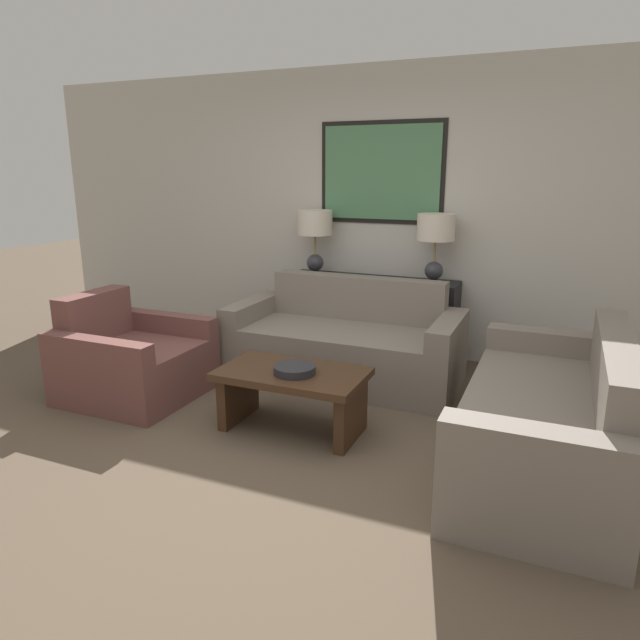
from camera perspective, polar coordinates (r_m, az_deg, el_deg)
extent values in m
plane|color=brown|center=(3.61, -6.66, -13.86)|extent=(20.00, 20.00, 0.00)
cube|color=beige|center=(5.50, 6.22, 10.52)|extent=(7.56, 0.10, 2.65)
cube|color=black|center=(5.43, 6.15, 14.43)|extent=(1.18, 0.01, 0.92)
cube|color=#4C7F56|center=(5.43, 6.13, 14.43)|extent=(1.10, 0.02, 0.84)
cube|color=black|center=(5.40, 5.10, 0.28)|extent=(1.60, 0.38, 0.76)
cylinder|color=#333338|center=(5.52, -0.49, 4.80)|extent=(0.14, 0.14, 0.02)
sphere|color=#333338|center=(5.50, -0.49, 5.76)|extent=(0.16, 0.16, 0.16)
cylinder|color=#8C7A51|center=(5.48, -0.50, 7.56)|extent=(0.02, 0.02, 0.19)
cylinder|color=beige|center=(5.45, -0.50, 9.72)|extent=(0.33, 0.33, 0.23)
cylinder|color=#333338|center=(5.17, 11.26, 3.84)|extent=(0.14, 0.14, 0.02)
sphere|color=#333338|center=(5.15, 11.31, 4.87)|extent=(0.16, 0.16, 0.16)
cylinder|color=#8C7A51|center=(5.13, 11.41, 6.78)|extent=(0.02, 0.02, 0.19)
cylinder|color=beige|center=(5.10, 11.53, 9.09)|extent=(0.33, 0.33, 0.23)
cube|color=slate|center=(4.71, 1.95, -3.75)|extent=(1.54, 0.69, 0.46)
cube|color=slate|center=(5.05, 3.77, -0.28)|extent=(1.54, 0.18, 0.83)
cube|color=slate|center=(5.12, -6.68, -1.38)|extent=(0.18, 0.87, 0.62)
cube|color=slate|center=(4.55, 12.57, -3.74)|extent=(0.18, 0.87, 0.62)
cube|color=slate|center=(3.68, 19.79, -10.15)|extent=(0.69, 1.54, 0.46)
cube|color=slate|center=(3.62, 26.98, -8.10)|extent=(0.18, 1.54, 0.83)
cube|color=slate|center=(4.45, 21.82, -4.87)|extent=(0.87, 0.18, 0.62)
cube|color=slate|center=(2.87, 20.52, -15.79)|extent=(0.87, 0.18, 0.62)
cube|color=#3D2616|center=(3.83, -2.81, -5.42)|extent=(0.98, 0.57, 0.05)
cube|color=#3D2616|center=(4.10, -8.16, -7.36)|extent=(0.07, 0.45, 0.38)
cube|color=#3D2616|center=(3.76, 3.15, -9.35)|extent=(0.07, 0.45, 0.38)
cylinder|color=#232328|center=(3.76, -2.55, -4.97)|extent=(0.28, 0.28, 0.05)
cube|color=brown|center=(4.64, -17.03, -4.97)|extent=(0.76, 0.65, 0.41)
cube|color=brown|center=(4.90, -21.42, -1.98)|extent=(0.18, 0.65, 0.80)
cube|color=brown|center=(4.40, -21.31, -5.32)|extent=(0.94, 0.14, 0.57)
cube|color=brown|center=(4.96, -14.98, -2.58)|extent=(0.94, 0.14, 0.57)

